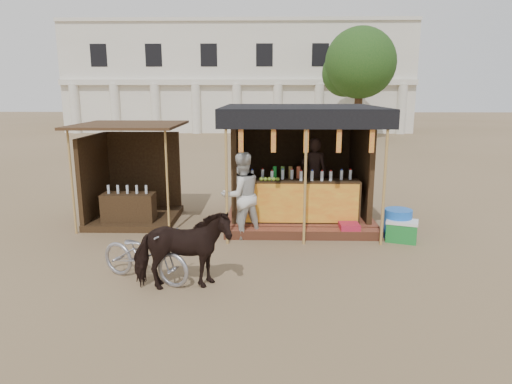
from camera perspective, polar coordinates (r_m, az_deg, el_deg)
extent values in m
plane|color=#846B4C|center=(8.16, -0.28, -10.04)|extent=(120.00, 120.00, 0.00)
cube|color=brown|center=(11.47, 5.24, -2.78)|extent=(3.40, 2.80, 0.22)
cube|color=brown|center=(9.99, 5.82, -5.20)|extent=(3.40, 0.35, 0.20)
cube|color=#3A2915|center=(10.40, 5.64, -1.06)|extent=(2.60, 0.55, 0.95)
cube|color=orange|center=(10.13, 5.76, -1.44)|extent=(2.50, 0.02, 0.88)
cube|color=#3A2915|center=(12.42, 4.99, 4.82)|extent=(3.00, 0.12, 2.50)
cube|color=#3A2915|center=(11.18, -2.33, 4.00)|extent=(0.12, 2.50, 2.50)
cube|color=#3A2915|center=(11.39, 12.95, 3.84)|extent=(0.12, 2.50, 2.50)
cube|color=black|center=(10.86, 5.59, 10.48)|extent=(3.60, 3.60, 0.06)
cube|color=black|center=(9.10, 6.37, 8.92)|extent=(3.60, 0.06, 0.36)
cylinder|color=tan|center=(9.29, -3.71, 1.61)|extent=(0.06, 0.06, 2.75)
cylinder|color=tan|center=(9.28, 6.18, 1.56)|extent=(0.06, 0.06, 2.75)
cylinder|color=tan|center=(9.55, 15.79, 1.46)|extent=(0.06, 0.06, 2.75)
cube|color=red|center=(9.14, -1.90, 6.68)|extent=(0.10, 0.02, 0.55)
cube|color=red|center=(9.13, 2.20, 6.67)|extent=(0.10, 0.02, 0.55)
cube|color=red|center=(9.16, 6.30, 6.63)|extent=(0.10, 0.02, 0.55)
cube|color=red|center=(9.24, 10.34, 6.55)|extent=(0.10, 0.02, 0.55)
cube|color=red|center=(9.36, 14.30, 6.44)|extent=(0.10, 0.02, 0.55)
imported|color=black|center=(11.37, 7.22, 2.27)|extent=(0.71, 0.52, 1.80)
cube|color=#3A2915|center=(11.62, -14.79, -3.13)|extent=(2.00, 2.00, 0.15)
cube|color=#3A2915|center=(12.29, -13.84, 2.44)|extent=(1.90, 0.10, 2.10)
cube|color=#3A2915|center=(11.70, -19.53, 1.58)|extent=(0.10, 1.90, 2.10)
cube|color=#472D19|center=(11.13, -15.59, 8.07)|extent=(2.40, 2.40, 0.06)
cylinder|color=tan|center=(10.76, -22.03, 1.14)|extent=(0.05, 0.05, 2.35)
cylinder|color=tan|center=(10.11, -11.04, 1.15)|extent=(0.05, 0.05, 2.35)
cube|color=#3A2915|center=(11.07, -15.59, -2.21)|extent=(1.20, 0.50, 0.80)
imported|color=black|center=(7.39, -9.22, -7.24)|extent=(1.65, 0.97, 1.31)
imported|color=#9A9AA2|center=(7.90, -13.73, -7.63)|extent=(1.84, 1.28, 0.92)
imported|color=silver|center=(9.80, -1.85, -0.42)|extent=(1.14, 1.06, 1.87)
cylinder|color=blue|center=(10.34, 17.30, -3.82)|extent=(0.58, 0.58, 0.64)
cube|color=#AC1C36|center=(10.15, 11.56, -4.75)|extent=(0.43, 0.42, 0.32)
cube|color=#1B7C2E|center=(10.19, 17.73, -4.80)|extent=(0.72, 0.60, 0.40)
cube|color=white|center=(10.12, 17.82, -3.56)|extent=(0.75, 0.63, 0.06)
cube|color=silver|center=(37.60, -2.06, 13.92)|extent=(26.00, 7.00, 8.00)
cube|color=silver|center=(34.01, -2.43, 13.55)|extent=(26.00, 0.50, 0.40)
cube|color=silver|center=(34.45, -2.49, 20.80)|extent=(26.00, 0.30, 0.25)
cylinder|color=silver|center=(36.81, -21.66, 9.66)|extent=(0.70, 0.70, 3.60)
cylinder|color=silver|center=(35.76, -17.17, 9.92)|extent=(0.70, 0.70, 3.60)
cylinder|color=silver|center=(34.94, -12.42, 10.13)|extent=(0.70, 0.70, 3.60)
cylinder|color=silver|center=(34.35, -7.48, 10.28)|extent=(0.70, 0.70, 3.60)
cylinder|color=silver|center=(34.03, -2.40, 10.35)|extent=(0.70, 0.70, 3.60)
cylinder|color=silver|center=(33.96, 2.74, 10.34)|extent=(0.70, 0.70, 3.60)
cylinder|color=silver|center=(34.17, 7.86, 10.26)|extent=(0.70, 0.70, 3.60)
cylinder|color=silver|center=(34.63, 12.88, 10.09)|extent=(0.70, 0.70, 3.60)
cylinder|color=silver|center=(35.34, 17.72, 9.86)|extent=(0.70, 0.70, 3.60)
cylinder|color=#382314|center=(30.11, 12.65, 10.15)|extent=(0.50, 0.50, 4.00)
sphere|color=#2F511B|center=(30.13, 12.91, 15.47)|extent=(4.40, 4.40, 4.40)
sphere|color=#2F511B|center=(30.56, 11.11, 14.38)|extent=(2.99, 2.99, 2.99)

